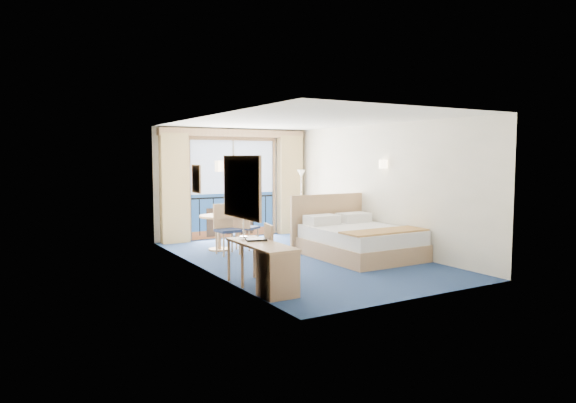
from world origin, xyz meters
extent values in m
plane|color=navy|center=(0.00, 0.00, 0.00)|extent=(6.50, 6.50, 0.00)
cube|color=white|center=(0.00, 3.26, 1.35)|extent=(4.00, 0.02, 2.70)
cube|color=white|center=(0.00, -3.26, 1.35)|extent=(4.00, 0.02, 2.70)
cube|color=white|center=(-2.01, 0.00, 1.35)|extent=(0.02, 6.50, 2.70)
cube|color=white|center=(2.01, 0.00, 1.35)|extent=(0.02, 6.50, 2.70)
cube|color=white|center=(0.00, 0.00, 2.71)|extent=(4.00, 6.50, 0.02)
cube|color=navy|center=(0.00, 3.22, 0.56)|extent=(2.20, 0.02, 1.08)
cube|color=#C2D6FF|center=(0.00, 3.22, 1.76)|extent=(2.20, 0.02, 1.32)
cube|color=brown|center=(0.00, 3.22, 0.10)|extent=(2.20, 0.02, 0.20)
cube|color=black|center=(0.00, 3.22, 1.00)|extent=(2.20, 0.02, 0.04)
cube|color=tan|center=(0.00, 3.21, 2.46)|extent=(2.36, 0.03, 0.12)
cube|color=tan|center=(-1.15, 3.21, 1.20)|extent=(0.06, 0.03, 2.40)
cube|color=tan|center=(1.15, 3.21, 1.20)|extent=(0.06, 0.03, 2.40)
cube|color=silver|center=(0.00, 3.21, 1.20)|extent=(0.05, 0.02, 2.40)
cube|color=#3B291B|center=(0.35, 3.21, 0.40)|extent=(0.35, 0.02, 0.70)
cube|color=#3B291B|center=(-0.55, 3.21, 0.40)|extent=(0.35, 0.02, 0.70)
cube|color=#3B291B|center=(-0.05, 3.21, 0.30)|extent=(0.30, 0.02, 0.45)
cube|color=black|center=(-0.90, 3.22, 0.55)|extent=(0.02, 0.01, 0.90)
cube|color=black|center=(-0.54, 3.22, 0.55)|extent=(0.02, 0.01, 0.90)
cube|color=black|center=(-0.18, 3.22, 0.55)|extent=(0.03, 0.01, 0.90)
cube|color=black|center=(0.18, 3.22, 0.55)|extent=(0.03, 0.01, 0.90)
cube|color=black|center=(0.54, 3.22, 0.55)|extent=(0.02, 0.01, 0.90)
cube|color=black|center=(0.90, 3.22, 0.55)|extent=(0.02, 0.01, 0.90)
cube|color=tan|center=(-1.55, 3.07, 1.28)|extent=(0.65, 0.22, 2.55)
cube|color=tan|center=(1.55, 3.07, 1.28)|extent=(0.65, 0.22, 2.55)
cube|color=tan|center=(0.00, 3.10, 2.58)|extent=(3.80, 0.25, 0.18)
cube|color=tan|center=(-1.98, -1.50, 1.55)|extent=(0.04, 1.25, 0.95)
cube|color=silver|center=(-1.95, -1.50, 1.55)|extent=(0.01, 1.12, 0.82)
cube|color=tan|center=(-1.98, 0.45, 1.60)|extent=(0.03, 0.42, 0.52)
cube|color=gray|center=(-1.96, 0.45, 1.60)|extent=(0.01, 0.34, 0.44)
cylinder|color=#FFE0B2|center=(-1.94, -0.60, 1.85)|extent=(0.18, 0.18, 0.18)
cylinder|color=#FFE0B2|center=(1.94, -0.15, 1.85)|extent=(0.18, 0.18, 0.18)
cube|color=tan|center=(1.11, -0.48, 0.16)|extent=(1.74, 2.17, 0.33)
cube|color=silver|center=(1.11, -0.48, 0.46)|extent=(1.67, 2.11, 0.27)
cube|color=tan|center=(1.11, -1.19, 0.61)|extent=(1.72, 0.60, 0.03)
cube|color=silver|center=(0.70, 0.30, 0.70)|extent=(0.67, 0.43, 0.20)
cube|color=silver|center=(1.52, 0.30, 0.70)|extent=(0.67, 0.43, 0.20)
cube|color=tan|center=(1.11, 0.66, 0.60)|extent=(1.90, 0.07, 1.20)
cube|color=tan|center=(1.76, 1.24, 0.29)|extent=(0.44, 0.42, 0.57)
cube|color=white|center=(1.74, 1.25, 0.62)|extent=(0.23, 0.21, 0.08)
imported|color=#464B55|center=(1.37, 1.74, 0.31)|extent=(0.84, 0.86, 0.63)
cylinder|color=silver|center=(1.62, 2.62, 0.02)|extent=(0.23, 0.23, 0.03)
cylinder|color=silver|center=(1.62, 2.62, 0.79)|extent=(0.03, 0.03, 1.58)
cone|color=#F3EBCE|center=(1.62, 2.62, 1.58)|extent=(0.21, 0.21, 0.19)
cube|color=tan|center=(-1.73, -1.67, 0.68)|extent=(0.51, 1.50, 0.04)
cube|color=tan|center=(-1.73, -2.18, 0.33)|extent=(0.49, 0.45, 0.66)
cylinder|color=tan|center=(-1.96, -1.48, 0.33)|extent=(0.05, 0.05, 0.66)
cylinder|color=tan|center=(-1.50, -1.48, 0.33)|extent=(0.05, 0.05, 0.66)
cylinder|color=tan|center=(-1.96, -0.97, 0.33)|extent=(0.05, 0.05, 0.66)
cylinder|color=tan|center=(-1.50, -0.97, 0.33)|extent=(0.05, 0.05, 0.66)
cube|color=#1C2541|center=(-1.22, -1.33, 0.44)|extent=(0.46, 0.46, 0.05)
cube|color=tan|center=(-1.41, -1.29, 0.69)|extent=(0.11, 0.40, 0.47)
cylinder|color=tan|center=(-1.09, -1.52, 0.21)|extent=(0.03, 0.03, 0.42)
cylinder|color=tan|center=(-1.03, -1.20, 0.21)|extent=(0.03, 0.03, 0.42)
cylinder|color=tan|center=(-1.41, -1.46, 0.21)|extent=(0.03, 0.03, 0.42)
cylinder|color=tan|center=(-1.35, -1.14, 0.21)|extent=(0.03, 0.03, 0.42)
cube|color=black|center=(-1.68, -1.40, 0.72)|extent=(0.38, 0.33, 0.03)
cylinder|color=silver|center=(-1.79, -1.16, 0.73)|extent=(0.13, 0.13, 0.02)
cylinder|color=silver|center=(-1.79, -1.16, 0.93)|extent=(0.02, 0.02, 0.42)
cone|color=#F3EBCE|center=(-1.79, -1.16, 1.15)|extent=(0.12, 0.12, 0.11)
cylinder|color=tan|center=(-1.02, 1.69, 0.73)|extent=(0.84, 0.84, 0.04)
cylinder|color=tan|center=(-1.02, 1.69, 0.37)|extent=(0.08, 0.08, 0.73)
cylinder|color=tan|center=(-1.02, 1.69, 0.02)|extent=(0.46, 0.46, 0.03)
cube|color=#1C2541|center=(-0.45, 1.50, 0.47)|extent=(0.57, 0.57, 0.05)
cube|color=tan|center=(-0.62, 1.40, 0.73)|extent=(0.24, 0.38, 0.50)
cylinder|color=tan|center=(-0.22, 1.44, 0.22)|extent=(0.04, 0.04, 0.45)
cylinder|color=tan|center=(-0.39, 1.73, 0.22)|extent=(0.04, 0.04, 0.45)
cylinder|color=tan|center=(-0.51, 1.27, 0.22)|extent=(0.04, 0.04, 0.45)
cylinder|color=tan|center=(-0.68, 1.56, 0.22)|extent=(0.04, 0.04, 0.45)
cube|color=#1C2541|center=(-1.07, 1.13, 0.50)|extent=(0.46, 0.46, 0.05)
cube|color=tan|center=(-1.07, 1.34, 0.77)|extent=(0.44, 0.06, 0.53)
cylinder|color=tan|center=(-1.24, 0.94, 0.24)|extent=(0.04, 0.04, 0.47)
cylinder|color=tan|center=(-0.88, 0.96, 0.24)|extent=(0.04, 0.04, 0.47)
cylinder|color=tan|center=(-1.25, 1.30, 0.24)|extent=(0.04, 0.04, 0.47)
cylinder|color=tan|center=(-0.89, 1.31, 0.24)|extent=(0.04, 0.04, 0.47)
camera|label=1|loc=(-5.24, -8.49, 2.00)|focal=32.00mm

